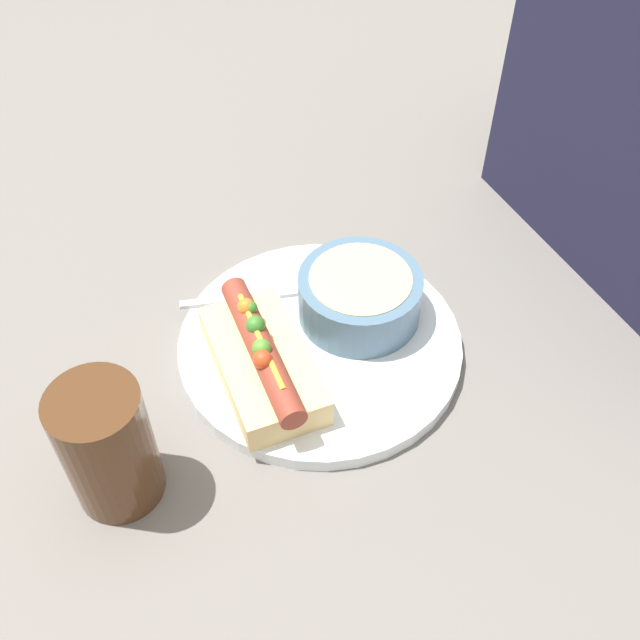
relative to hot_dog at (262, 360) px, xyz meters
The scene contains 6 objects.
ground_plane 0.07m from the hot_dog, 104.75° to the left, with size 4.00×4.00×0.00m, color slate.
dinner_plate 0.07m from the hot_dog, 104.75° to the left, with size 0.26×0.26×0.01m.
hot_dog is the anchor object (origin of this frame).
soup_bowl 0.11m from the hot_dog, 105.54° to the left, with size 0.11×0.11×0.05m.
spoon 0.11m from the hot_dog, 134.10° to the left, with size 0.06×0.17×0.01m.
drinking_glass 0.15m from the hot_dog, 71.91° to the right, with size 0.07×0.07×0.12m.
Camera 1 is at (0.40, -0.19, 0.53)m, focal length 42.00 mm.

